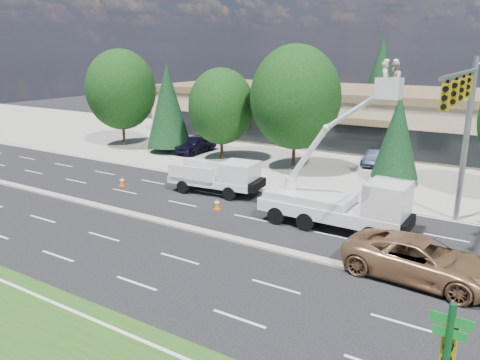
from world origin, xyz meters
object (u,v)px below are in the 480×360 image
Objects in this scene: utility_pickup at (220,180)px; bucket_truck at (346,197)px; signal_mast at (465,118)px; minivan at (421,260)px.

utility_pickup is 0.70× the size of bucket_truck.
signal_mast is 6.99m from bucket_truck.
utility_pickup is 0.98× the size of minivan.
signal_mast is 1.61× the size of minivan.
signal_mast is 8.27m from minivan.
utility_pickup is 9.69m from bucket_truck.
bucket_truck is 1.41× the size of minivan.
utility_pickup is at bearing 72.44° from minivan.
utility_pickup reaches higher than minivan.
minivan is (14.01, -5.65, -0.07)m from utility_pickup.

